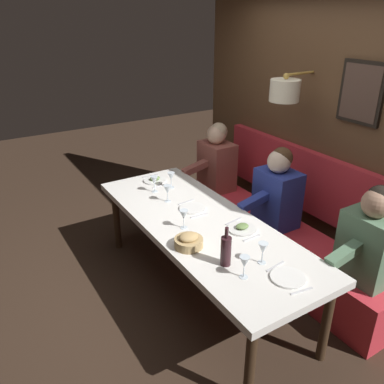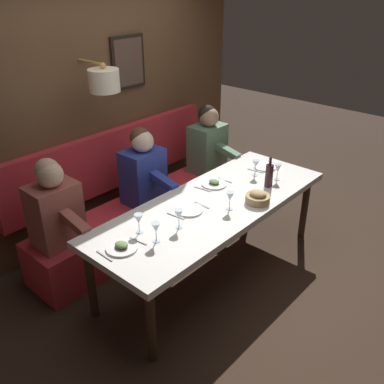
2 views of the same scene
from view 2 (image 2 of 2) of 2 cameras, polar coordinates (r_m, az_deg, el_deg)
name	(u,v)px [view 2 (image 2 of 2)]	position (r m, az deg, el deg)	size (l,w,h in m)	color
ground_plane	(211,269)	(4.21, 2.61, -10.30)	(12.00, 12.00, 0.00)	#332319
dining_table	(213,209)	(3.83, 2.82, -2.29)	(0.90, 2.44, 0.74)	silver
banquette_bench	(147,218)	(4.59, -5.99, -3.49)	(0.52, 2.64, 0.45)	red
back_wall_panel	(103,103)	(4.55, -11.75, 11.53)	(0.59, 3.84, 2.90)	brown
diner_nearest	(208,142)	(4.97, 2.15, 6.75)	(0.60, 0.40, 0.79)	#567A5B
diner_near	(143,169)	(4.29, -6.54, 3.11)	(0.60, 0.40, 0.79)	#283893
diner_middle	(54,206)	(3.77, -17.91, -1.79)	(0.60, 0.40, 0.79)	#934C42
place_setting_0	(189,210)	(3.67, -0.37, -2.41)	(0.24, 0.32, 0.01)	white
place_setting_1	(122,247)	(3.23, -9.36, -7.24)	(0.24, 0.32, 0.05)	white
place_setting_2	(214,183)	(4.11, 2.99, 1.15)	(0.24, 0.32, 0.05)	silver
place_setting_3	(265,167)	(4.54, 9.74, 3.35)	(0.24, 0.33, 0.01)	white
wine_glass_0	(139,220)	(3.34, -7.14, -3.68)	(0.07, 0.07, 0.16)	silver
wine_glass_1	(156,228)	(3.22, -4.85, -4.85)	(0.07, 0.07, 0.16)	silver
wine_glass_2	(179,215)	(3.38, -1.77, -3.06)	(0.07, 0.07, 0.16)	silver
wine_glass_3	(278,169)	(4.25, 11.38, 3.09)	(0.07, 0.07, 0.16)	silver
wine_glass_4	(230,197)	(3.65, 5.09, -0.68)	(0.07, 0.07, 0.16)	silver
wine_glass_5	(256,165)	(4.30, 8.50, 3.64)	(0.07, 0.07, 0.16)	silver
wine_bottle	(269,175)	(4.10, 10.26, 2.23)	(0.08, 0.08, 0.30)	#33191E
bread_bowl	(258,197)	(3.82, 8.78, -0.72)	(0.22, 0.22, 0.12)	tan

